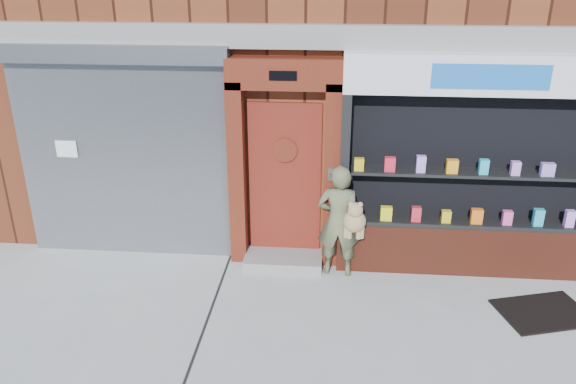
# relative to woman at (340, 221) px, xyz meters

# --- Properties ---
(ground) EXTENTS (80.00, 80.00, 0.00)m
(ground) POSITION_rel_woman_xyz_m (-0.03, -1.53, -0.80)
(ground) COLOR #9E9E99
(ground) RESTS_ON ground
(shutter_bay) EXTENTS (3.10, 0.30, 3.04)m
(shutter_bay) POSITION_rel_woman_xyz_m (-3.03, 0.39, 0.91)
(shutter_bay) COLOR gray
(shutter_bay) RESTS_ON ground
(red_door_bay) EXTENTS (1.52, 0.58, 2.90)m
(red_door_bay) POSITION_rel_woman_xyz_m (-0.78, 0.33, 0.65)
(red_door_bay) COLOR #571B0F
(red_door_bay) RESTS_ON ground
(pharmacy_bay) EXTENTS (3.50, 0.41, 3.00)m
(pharmacy_bay) POSITION_rel_woman_xyz_m (1.72, 0.28, 0.57)
(pharmacy_bay) COLOR maroon
(pharmacy_bay) RESTS_ON ground
(woman) EXTENTS (0.66, 0.51, 1.59)m
(woman) POSITION_rel_woman_xyz_m (0.00, 0.00, 0.00)
(woman) COLOR #5C603F
(woman) RESTS_ON ground
(doormat) EXTENTS (1.23, 1.01, 0.03)m
(doormat) POSITION_rel_woman_xyz_m (2.53, -0.74, -0.79)
(doormat) COLOR black
(doormat) RESTS_ON ground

